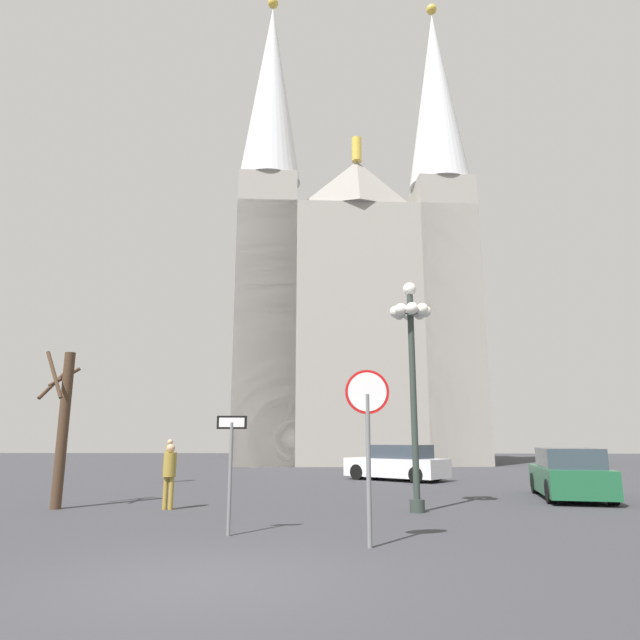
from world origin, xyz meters
name	(u,v)px	position (x,y,z in m)	size (l,w,h in m)	color
ground_plane	(202,581)	(0.00, 0.00, 0.00)	(120.00, 120.00, 0.00)	#38383D
cathedral	(353,303)	(2.48, 32.15, 11.49)	(17.46, 12.16, 35.28)	gray
stop_sign	(368,421)	(2.16, 2.19, 2.00)	(0.75, 0.09, 2.87)	slate
one_way_arrow_sign	(231,460)	(-0.35, 3.21, 1.34)	(0.56, 0.11, 2.14)	slate
street_lamp	(412,351)	(3.48, 6.60, 3.88)	(1.06, 1.06, 5.67)	#2D3833
bare_tree	(62,423)	(-5.47, 6.83, 2.10)	(0.86, 1.25, 3.96)	#473323
parked_car_near_white	(397,464)	(3.95, 16.83, 0.69)	(4.42, 3.98, 1.46)	silver
parked_car_far_green	(569,475)	(8.34, 9.79, 0.68)	(2.48, 4.53, 1.44)	#1E5B38
pedestrian_walking	(169,456)	(-5.37, 15.50, 1.02)	(0.32, 0.32, 1.69)	black
pedestrian_standing	(170,470)	(-2.62, 6.85, 0.95)	(0.32, 0.32, 1.58)	olive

